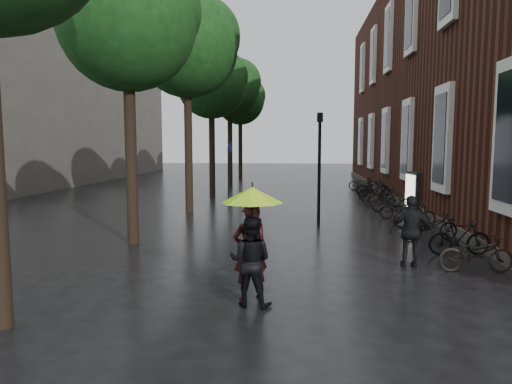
# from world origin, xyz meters

# --- Properties ---
(ground) EXTENTS (120.00, 120.00, 0.00)m
(ground) POSITION_xyz_m (0.00, 0.00, 0.00)
(ground) COLOR black
(brick_building) EXTENTS (10.20, 33.20, 12.00)m
(brick_building) POSITION_xyz_m (10.47, 19.46, 5.99)
(brick_building) COLOR #38160F
(brick_building) RESTS_ON ground
(bg_building) EXTENTS (16.00, 30.00, 14.00)m
(bg_building) POSITION_xyz_m (-22.00, 28.00, 7.00)
(bg_building) COLOR #47423D
(bg_building) RESTS_ON ground
(street_trees) EXTENTS (4.33, 34.03, 8.91)m
(street_trees) POSITION_xyz_m (-3.99, 15.91, 6.34)
(street_trees) COLOR black
(street_trees) RESTS_ON ground
(person_burgundy) EXTENTS (0.76, 0.64, 1.77)m
(person_burgundy) POSITION_xyz_m (-0.29, 2.63, 0.89)
(person_burgundy) COLOR black
(person_burgundy) RESTS_ON ground
(person_black) EXTENTS (0.87, 0.73, 1.60)m
(person_black) POSITION_xyz_m (-0.25, 2.31, 0.80)
(person_black) COLOR black
(person_black) RESTS_ON ground
(lime_umbrella) EXTENTS (1.10, 1.10, 1.62)m
(lime_umbrella) POSITION_xyz_m (-0.23, 2.44, 1.95)
(lime_umbrella) COLOR black
(lime_umbrella) RESTS_ON ground
(pedestrian_walking) EXTENTS (0.99, 0.43, 1.66)m
(pedestrian_walking) POSITION_xyz_m (3.17, 5.12, 0.83)
(pedestrian_walking) COLOR black
(pedestrian_walking) RESTS_ON ground
(parked_bicycles) EXTENTS (2.03, 18.37, 1.03)m
(parked_bicycles) POSITION_xyz_m (4.52, 14.20, 0.45)
(parked_bicycles) COLOR black
(parked_bicycles) RESTS_ON ground
(ad_lightbox) EXTENTS (0.26, 1.11, 1.67)m
(ad_lightbox) POSITION_xyz_m (5.32, 13.73, 0.84)
(ad_lightbox) COLOR black
(ad_lightbox) RESTS_ON ground
(lamp_post) EXTENTS (0.20, 0.20, 3.90)m
(lamp_post) POSITION_xyz_m (1.32, 10.53, 2.37)
(lamp_post) COLOR black
(lamp_post) RESTS_ON ground
(cycle_sign) EXTENTS (0.15, 0.53, 2.90)m
(cycle_sign) POSITION_xyz_m (-2.97, 17.99, 1.92)
(cycle_sign) COLOR #262628
(cycle_sign) RESTS_ON ground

